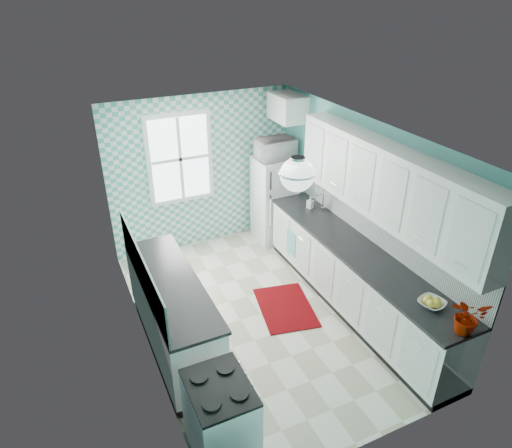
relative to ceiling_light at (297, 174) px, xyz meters
name	(u,v)px	position (x,y,z in m)	size (l,w,h in m)	color
floor	(260,314)	(0.00, 0.80, -2.33)	(3.00, 4.40, 0.02)	silver
ceiling	(262,133)	(0.00, 0.80, 0.19)	(3.00, 4.40, 0.02)	white
wall_back	(201,172)	(0.00, 3.01, -1.07)	(3.00, 0.02, 2.50)	#54A8A0
wall_front	(375,352)	(0.00, -1.41, -1.07)	(3.00, 0.02, 2.50)	#54A8A0
wall_left	(137,262)	(-1.51, 0.80, -1.07)	(0.02, 4.40, 2.50)	#54A8A0
wall_right	(362,210)	(1.51, 0.80, -1.07)	(0.02, 4.40, 2.50)	#54A8A0
accent_wall	(202,173)	(0.00, 2.99, -1.07)	(3.00, 0.01, 2.50)	#50A99C
window	(180,159)	(-0.35, 2.96, -0.77)	(1.04, 0.05, 1.44)	white
backsplash_right	(379,227)	(1.49, 0.40, -1.13)	(0.02, 3.60, 0.51)	white
backsplash_left	(141,270)	(-1.49, 0.73, -1.13)	(0.02, 2.15, 0.51)	white
upper_cabinets_right	(387,184)	(1.33, 0.20, -0.42)	(0.33, 3.20, 0.90)	white
upper_cabinet_fridge	(286,107)	(1.30, 2.63, -0.07)	(0.40, 0.74, 0.40)	white
ceiling_light	(297,174)	(0.00, 0.00, 0.00)	(0.34, 0.34, 0.35)	silver
base_cabinets_right	(355,280)	(1.20, 0.40, -1.87)	(0.60, 3.60, 0.90)	white
countertop_right	(357,251)	(1.19, 0.40, -1.40)	(0.63, 3.60, 0.04)	black
base_cabinets_left	(173,316)	(-1.20, 0.73, -1.87)	(0.60, 2.15, 0.90)	white
countertop_left	(171,283)	(-1.19, 0.73, -1.40)	(0.63, 2.15, 0.04)	black
fridge	(274,199)	(1.11, 2.58, -1.59)	(0.63, 0.63, 1.46)	white
stove	(221,417)	(-1.20, -0.84, -1.89)	(0.55, 0.69, 0.83)	beige
sink	(312,213)	(1.20, 1.54, -1.39)	(0.51, 0.43, 0.53)	silver
rug	(286,307)	(0.37, 0.77, -2.32)	(0.69, 0.99, 0.02)	maroon
dish_towel	(291,243)	(0.89, 1.58, -1.84)	(0.02, 0.26, 0.39)	#64BCB4
fruit_bowl	(432,303)	(1.20, -0.88, -1.35)	(0.27, 0.27, 0.07)	white
potted_plant	(468,316)	(1.20, -1.31, -1.20)	(0.34, 0.29, 0.37)	red
soap_bottle	(310,202)	(1.25, 1.69, -1.29)	(0.08, 0.08, 0.19)	#82A5B4
microwave	(276,149)	(1.11, 2.58, -0.70)	(0.59, 0.40, 0.33)	white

